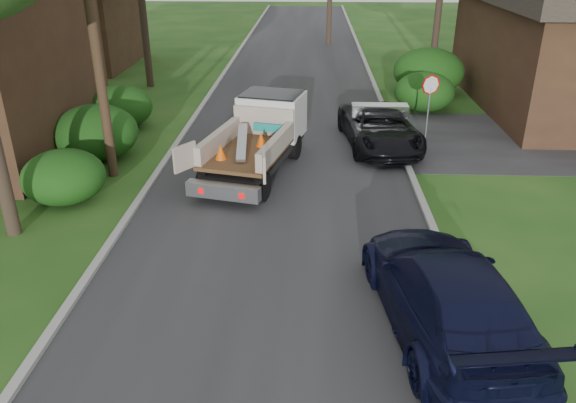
# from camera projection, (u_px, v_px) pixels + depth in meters

# --- Properties ---
(ground) EXTENTS (120.00, 120.00, 0.00)m
(ground) POSITION_uv_depth(u_px,v_px,m) (273.00, 259.00, 13.41)
(ground) COLOR #1D4914
(ground) RESTS_ON ground
(road) EXTENTS (8.00, 90.00, 0.02)m
(road) POSITION_uv_depth(u_px,v_px,m) (290.00, 130.00, 22.45)
(road) COLOR #28282B
(road) RESTS_ON ground
(curb_left) EXTENTS (0.20, 90.00, 0.12)m
(curb_left) POSITION_uv_depth(u_px,v_px,m) (188.00, 127.00, 22.59)
(curb_left) COLOR #9E9E99
(curb_left) RESTS_ON ground
(curb_right) EXTENTS (0.20, 90.00, 0.12)m
(curb_right) POSITION_uv_depth(u_px,v_px,m) (393.00, 130.00, 22.27)
(curb_right) COLOR #9E9E99
(curb_right) RESTS_ON ground
(stop_sign) EXTENTS (0.71, 0.32, 2.48)m
(stop_sign) POSITION_uv_depth(u_px,v_px,m) (430.00, 94.00, 20.59)
(stop_sign) COLOR slate
(stop_sign) RESTS_ON ground
(utility_pole) EXTENTS (2.42, 1.25, 10.00)m
(utility_pole) POSITION_uv_depth(u_px,v_px,m) (90.00, 7.00, 15.93)
(utility_pole) COLOR #382619
(utility_pole) RESTS_ON ground
(house_left_far) EXTENTS (7.56, 7.56, 6.00)m
(house_left_far) POSITION_uv_depth(u_px,v_px,m) (66.00, 12.00, 32.52)
(house_left_far) COLOR #3D2419
(house_left_far) RESTS_ON ground
(hedge_left_a) EXTENTS (2.34, 2.34, 1.53)m
(hedge_left_a) POSITION_uv_depth(u_px,v_px,m) (64.00, 177.00, 16.04)
(hedge_left_a) COLOR #103C0D
(hedge_left_a) RESTS_ON ground
(hedge_left_b) EXTENTS (2.86, 2.86, 1.87)m
(hedge_left_b) POSITION_uv_depth(u_px,v_px,m) (96.00, 133.00, 19.14)
(hedge_left_b) COLOR #103C0D
(hedge_left_b) RESTS_ON ground
(hedge_left_c) EXTENTS (2.60, 2.60, 1.70)m
(hedge_left_c) POSITION_uv_depth(u_px,v_px,m) (119.00, 107.00, 22.35)
(hedge_left_c) COLOR #103C0D
(hedge_left_c) RESTS_ON ground
(hedge_right_a) EXTENTS (2.60, 2.60, 1.70)m
(hedge_right_a) POSITION_uv_depth(u_px,v_px,m) (424.00, 92.00, 24.58)
(hedge_right_a) COLOR #103C0D
(hedge_right_a) RESTS_ON ground
(hedge_right_b) EXTENTS (3.38, 3.38, 2.21)m
(hedge_right_b) POSITION_uv_depth(u_px,v_px,m) (429.00, 71.00, 27.16)
(hedge_right_b) COLOR #103C0D
(hedge_right_b) RESTS_ON ground
(flatbed_truck) EXTENTS (3.65, 6.14, 2.18)m
(flatbed_truck) POSITION_uv_depth(u_px,v_px,m) (263.00, 130.00, 18.56)
(flatbed_truck) COLOR black
(flatbed_truck) RESTS_ON ground
(black_pickup) EXTENTS (2.99, 5.42, 1.44)m
(black_pickup) POSITION_uv_depth(u_px,v_px,m) (380.00, 127.00, 20.39)
(black_pickup) COLOR black
(black_pickup) RESTS_ON ground
(navy_suv) EXTENTS (3.06, 5.94, 1.65)m
(navy_suv) POSITION_uv_depth(u_px,v_px,m) (447.00, 293.00, 10.67)
(navy_suv) COLOR black
(navy_suv) RESTS_ON ground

